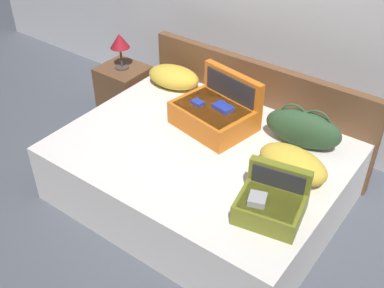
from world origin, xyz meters
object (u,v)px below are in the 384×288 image
at_px(hard_case_medium, 271,203).
at_px(pillow_near_headboard, 293,164).
at_px(bed, 201,173).
at_px(duffel_bag, 303,128).
at_px(hard_case_large, 215,112).
at_px(table_lamp, 120,42).
at_px(nightstand, 125,92).
at_px(pillow_center_head, 174,77).

bearing_deg(hard_case_medium, pillow_near_headboard, 87.67).
relative_size(bed, duffel_bag, 3.50).
height_order(hard_case_large, pillow_near_headboard, hard_case_large).
bearing_deg(bed, table_lamp, 157.62).
height_order(nightstand, table_lamp, table_lamp).
distance_m(hard_case_medium, nightstand, 2.29).
bearing_deg(bed, nightstand, 157.62).
distance_m(hard_case_large, duffel_bag, 0.69).
height_order(pillow_near_headboard, pillow_center_head, pillow_near_headboard).
relative_size(pillow_near_headboard, nightstand, 0.96).
bearing_deg(duffel_bag, bed, -141.33).
xyz_separation_m(hard_case_medium, duffel_bag, (-0.17, 0.79, 0.05)).
xyz_separation_m(hard_case_large, pillow_center_head, (-0.65, 0.30, -0.03)).
distance_m(bed, table_lamp, 1.54).
height_order(duffel_bag, nightstand, duffel_bag).
xyz_separation_m(bed, duffel_bag, (0.59, 0.47, 0.40)).
relative_size(hard_case_medium, pillow_near_headboard, 0.90).
height_order(duffel_bag, pillow_near_headboard, duffel_bag).
bearing_deg(hard_case_large, nightstand, 179.64).
relative_size(duffel_bag, pillow_center_head, 1.22).
relative_size(duffel_bag, table_lamp, 1.72).
xyz_separation_m(hard_case_medium, pillow_near_headboard, (-0.06, 0.42, 0.01)).
bearing_deg(nightstand, pillow_center_head, 4.86).
distance_m(bed, nightstand, 1.44).
bearing_deg(pillow_center_head, pillow_near_headboard, -19.21).
bearing_deg(hard_case_medium, table_lamp, 146.43).
bearing_deg(table_lamp, pillow_center_head, 4.86).
height_order(hard_case_large, nightstand, hard_case_large).
bearing_deg(duffel_bag, hard_case_large, -165.57).
relative_size(hard_case_large, table_lamp, 1.91).
bearing_deg(table_lamp, hard_case_large, -11.24).
distance_m(hard_case_large, pillow_near_headboard, 0.81).
height_order(bed, nightstand, nightstand).
distance_m(pillow_near_headboard, pillow_center_head, 1.52).
bearing_deg(table_lamp, hard_case_medium, -22.57).
distance_m(hard_case_large, table_lamp, 1.28).
xyz_separation_m(pillow_near_headboard, pillow_center_head, (-1.43, 0.50, -0.01)).
bearing_deg(pillow_near_headboard, hard_case_medium, -81.33).
bearing_deg(hard_case_large, pillow_center_head, 166.38).
distance_m(bed, pillow_near_headboard, 0.79).
xyz_separation_m(bed, hard_case_large, (-0.08, 0.30, 0.38)).
height_order(hard_case_medium, pillow_center_head, hard_case_medium).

